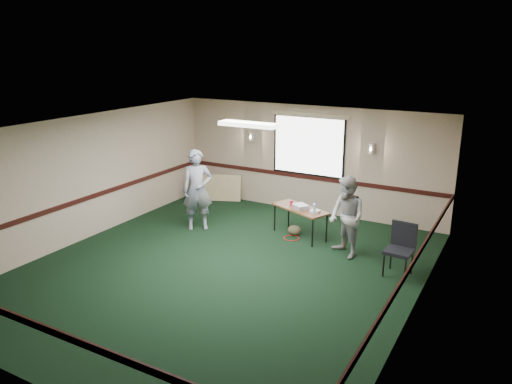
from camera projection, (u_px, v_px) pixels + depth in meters
The scene contains 13 objects.
ground at pixel (223, 269), 9.53m from camera, with size 8.00×8.00×0.00m, color black.
room_shell at pixel (274, 166), 10.85m from camera, with size 8.00×8.02×8.00m.
folding_table at pixel (300, 210), 10.98m from camera, with size 1.43×1.00×0.67m.
projector at pixel (300, 207), 10.88m from camera, with size 0.31×0.26×0.10m, color #9D9CA4.
game_console at pixel (315, 211), 10.69m from camera, with size 0.19×0.15×0.05m, color white.
red_cup at pixel (291, 203), 11.14m from camera, with size 0.07×0.07×0.11m, color #AE0B1F.
water_bottle at pixel (314, 209), 10.59m from camera, with size 0.06×0.06×0.21m, color #99C3FB.
duffel_bag at pixel (295, 230), 11.19m from camera, with size 0.32×0.24×0.23m, color #4E432C.
cable_coil at pixel (291, 238), 11.02m from camera, with size 0.35×0.35×0.02m, color red.
folded_table at pixel (216, 188), 13.63m from camera, with size 1.39×0.06×0.72m, color tan.
conference_chair at pixel (401, 245), 9.20m from camera, with size 0.51×0.53×0.98m.
person_left at pixel (197, 190), 11.38m from camera, with size 0.68×0.45×1.86m, color #3A5080.
person_right at pixel (347, 217), 9.91m from camera, with size 0.80×0.62×1.65m, color #7B9EC0.
Camera 1 is at (4.80, -7.30, 4.13)m, focal length 35.00 mm.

